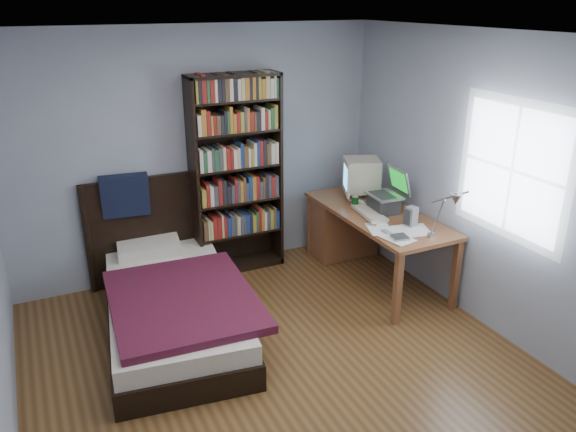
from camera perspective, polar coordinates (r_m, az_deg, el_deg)
The scene contains 14 objects.
room at distance 3.88m, azimuth 0.48°, elevation -0.96°, with size 4.20×4.24×2.50m.
desk at distance 6.13m, azimuth 6.42°, elevation -0.84°, with size 0.75×1.74×0.73m.
crt_monitor at distance 5.95m, azimuth 7.34°, elevation 4.08°, with size 0.50×0.46×0.43m.
laptop at distance 5.64m, azimuth 9.86°, elevation 1.60°, with size 0.37×0.37×0.43m.
desk_lamp at distance 4.71m, azimuth 16.35°, elevation 1.27°, with size 0.21×0.47×0.55m.
keyboard at distance 5.56m, azimuth 8.27°, elevation 0.30°, with size 0.19×0.48×0.03m, color beige.
speaker at distance 5.34m, azimuth 12.42°, elevation -0.04°, with size 0.09×0.09×0.19m, color gray.
soda_can at distance 5.72m, azimuth 6.84°, elevation 1.41°, with size 0.06×0.06×0.11m, color #07370F.
mouse at distance 5.85m, azimuth 7.42°, elevation 1.43°, with size 0.06×0.11×0.04m, color silver.
phone_silver at distance 5.29m, azimuth 8.49°, elevation -0.92°, with size 0.04×0.09×0.02m, color #B8B8BD.
phone_grey at distance 5.15m, azimuth 9.93°, elevation -1.62°, with size 0.05×0.10×0.02m, color gray.
external_drive at distance 5.05m, azimuth 11.29°, elevation -2.18°, with size 0.13×0.13×0.03m, color gray.
bookshelf at distance 5.75m, azimuth -5.25°, elevation 4.11°, with size 0.92×0.30×2.05m.
bed at distance 5.09m, azimuth -11.89°, elevation -8.23°, with size 1.36×2.28×1.16m.
Camera 1 is at (-1.55, -3.22, 2.72)m, focal length 35.00 mm.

